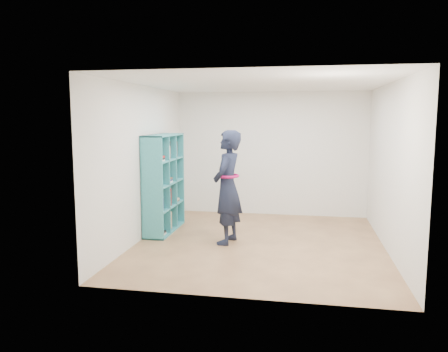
# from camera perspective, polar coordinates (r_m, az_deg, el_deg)

# --- Properties ---
(floor) EXTENTS (4.50, 4.50, 0.00)m
(floor) POSITION_cam_1_polar(r_m,az_deg,el_deg) (7.33, 4.62, -8.76)
(floor) COLOR brown
(floor) RESTS_ON ground
(ceiling) EXTENTS (4.50, 4.50, 0.00)m
(ceiling) POSITION_cam_1_polar(r_m,az_deg,el_deg) (7.05, 4.85, 11.96)
(ceiling) COLOR white
(ceiling) RESTS_ON wall_back
(wall_left) EXTENTS (0.02, 4.50, 2.60)m
(wall_left) POSITION_cam_1_polar(r_m,az_deg,el_deg) (7.54, -10.58, 1.68)
(wall_left) COLOR white
(wall_left) RESTS_ON floor
(wall_right) EXTENTS (0.02, 4.50, 2.60)m
(wall_right) POSITION_cam_1_polar(r_m,az_deg,el_deg) (7.16, 20.88, 1.00)
(wall_right) COLOR white
(wall_right) RESTS_ON floor
(wall_back) EXTENTS (4.00, 0.02, 2.60)m
(wall_back) POSITION_cam_1_polar(r_m,az_deg,el_deg) (9.30, 6.13, 2.88)
(wall_back) COLOR white
(wall_back) RESTS_ON floor
(wall_front) EXTENTS (4.00, 0.02, 2.60)m
(wall_front) POSITION_cam_1_polar(r_m,az_deg,el_deg) (4.86, 2.06, -1.44)
(wall_front) COLOR white
(wall_front) RESTS_ON floor
(bookshelf) EXTENTS (0.39, 1.33, 1.77)m
(bookshelf) POSITION_cam_1_polar(r_m,az_deg,el_deg) (8.01, -8.04, -1.11)
(bookshelf) COLOR teal
(bookshelf) RESTS_ON floor
(person) EXTENTS (0.55, 0.75, 1.87)m
(person) POSITION_cam_1_polar(r_m,az_deg,el_deg) (7.14, 0.45, -1.46)
(person) COLOR black
(person) RESTS_ON floor
(smartphone) EXTENTS (0.01, 0.09, 0.13)m
(smartphone) POSITION_cam_1_polar(r_m,az_deg,el_deg) (7.24, -0.37, -0.36)
(smartphone) COLOR silver
(smartphone) RESTS_ON person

